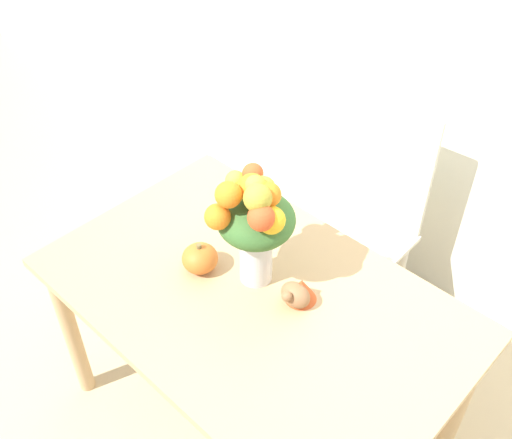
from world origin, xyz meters
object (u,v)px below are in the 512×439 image
object	(u,v)px
pumpkin	(200,258)
dining_chair_near_window	(363,220)
flower_vase	(255,221)
turkey_figurine	(299,292)

from	to	relation	value
pumpkin	dining_chair_near_window	xyz separation A→B (m)	(0.10, 0.80, -0.28)
flower_vase	dining_chair_near_window	xyz separation A→B (m)	(-0.06, 0.71, -0.47)
flower_vase	pumpkin	distance (m)	0.27
pumpkin	dining_chair_near_window	distance (m)	0.85
flower_vase	dining_chair_near_window	bearing A→B (deg)	94.43
pumpkin	turkey_figurine	size ratio (longest dim) A/B	0.87
pumpkin	dining_chair_near_window	bearing A→B (deg)	82.69
turkey_figurine	dining_chair_near_window	bearing A→B (deg)	107.52
flower_vase	dining_chair_near_window	size ratio (longest dim) A/B	0.42
dining_chair_near_window	pumpkin	bearing A→B (deg)	-99.36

